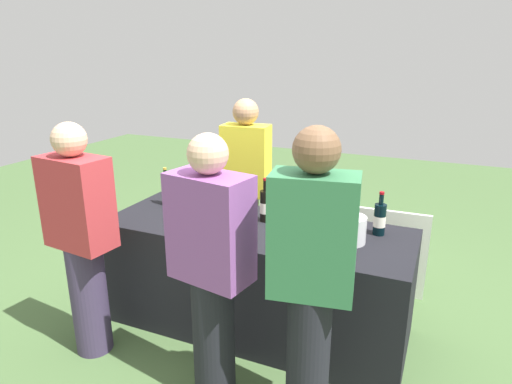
{
  "coord_description": "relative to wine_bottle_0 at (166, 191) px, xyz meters",
  "views": [
    {
      "loc": [
        1.16,
        -2.68,
        1.98
      ],
      "look_at": [
        0.0,
        0.0,
        1.04
      ],
      "focal_mm": 31.56,
      "sensor_mm": 36.0,
      "label": 1
    }
  ],
  "objects": [
    {
      "name": "ground_plane",
      "position": [
        0.83,
        -0.13,
        -0.91
      ],
      "size": [
        12.0,
        12.0,
        0.0
      ],
      "primitive_type": "plane",
      "color": "#476638"
    },
    {
      "name": "wine_glass_0",
      "position": [
        0.23,
        -0.24,
        -0.03
      ],
      "size": [
        0.06,
        0.06,
        0.12
      ],
      "color": "silver",
      "rests_on": "tasting_table"
    },
    {
      "name": "wine_bottle_3",
      "position": [
        0.64,
        -0.03,
        0.01
      ],
      "size": [
        0.07,
        0.07,
        0.32
      ],
      "color": "black",
      "rests_on": "tasting_table"
    },
    {
      "name": "wine_bottle_0",
      "position": [
        0.0,
        0.0,
        0.0
      ],
      "size": [
        0.07,
        0.07,
        0.3
      ],
      "color": "black",
      "rests_on": "tasting_table"
    },
    {
      "name": "server_pouring",
      "position": [
        0.46,
        0.51,
        -0.04
      ],
      "size": [
        0.41,
        0.25,
        1.6
      ],
      "rotation": [
        0.0,
        0.0,
        3.23
      ],
      "color": "brown",
      "rests_on": "ground_plane"
    },
    {
      "name": "guest_0",
      "position": [
        -0.08,
        -0.83,
        -0.07
      ],
      "size": [
        0.46,
        0.28,
        1.57
      ],
      "rotation": [
        0.0,
        0.0,
        -0.11
      ],
      "color": "#3F3351",
      "rests_on": "ground_plane"
    },
    {
      "name": "wine_bottle_5",
      "position": [
        1.64,
        0.06,
        -0.0
      ],
      "size": [
        0.08,
        0.08,
        0.3
      ],
      "color": "black",
      "rests_on": "tasting_table"
    },
    {
      "name": "wine_glass_1",
      "position": [
        0.66,
        -0.32,
        -0.03
      ],
      "size": [
        0.07,
        0.07,
        0.12
      ],
      "color": "silver",
      "rests_on": "tasting_table"
    },
    {
      "name": "menu_board",
      "position": [
        1.66,
        0.73,
        -0.54
      ],
      "size": [
        0.58,
        0.04,
        0.73
      ],
      "primitive_type": "cube",
      "rotation": [
        0.0,
        0.0,
        0.02
      ],
      "color": "white",
      "rests_on": "ground_plane"
    },
    {
      "name": "guest_2",
      "position": [
        1.45,
        -0.89,
        -0.01
      ],
      "size": [
        0.44,
        0.29,
        1.66
      ],
      "rotation": [
        0.0,
        0.0,
        0.16
      ],
      "color": "black",
      "rests_on": "ground_plane"
    },
    {
      "name": "wine_bottle_1",
      "position": [
        0.28,
        0.06,
        0.0
      ],
      "size": [
        0.07,
        0.07,
        0.31
      ],
      "color": "black",
      "rests_on": "tasting_table"
    },
    {
      "name": "tasting_table",
      "position": [
        0.83,
        -0.13,
        -0.51
      ],
      "size": [
        2.15,
        0.8,
        0.79
      ],
      "primitive_type": "cube",
      "color": "black",
      "rests_on": "ground_plane"
    },
    {
      "name": "wine_bottle_4",
      "position": [
        0.85,
        -0.02,
        0.0
      ],
      "size": [
        0.07,
        0.07,
        0.32
      ],
      "color": "black",
      "rests_on": "tasting_table"
    },
    {
      "name": "guest_1",
      "position": [
        0.9,
        -0.89,
        -0.06
      ],
      "size": [
        0.47,
        0.31,
        1.58
      ],
      "rotation": [
        0.0,
        0.0,
        -0.18
      ],
      "color": "black",
      "rests_on": "ground_plane"
    },
    {
      "name": "wine_bottle_2",
      "position": [
        0.4,
        -0.05,
        0.01
      ],
      "size": [
        0.08,
        0.08,
        0.33
      ],
      "color": "black",
      "rests_on": "tasting_table"
    },
    {
      "name": "wine_glass_2",
      "position": [
        1.5,
        -0.33,
        -0.02
      ],
      "size": [
        0.07,
        0.07,
        0.13
      ],
      "color": "silver",
      "rests_on": "tasting_table"
    },
    {
      "name": "ice_bucket",
      "position": [
        1.49,
        -0.14,
        -0.03
      ],
      "size": [
        0.2,
        0.2,
        0.17
      ],
      "primitive_type": "cylinder",
      "color": "silver",
      "rests_on": "tasting_table"
    }
  ]
}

